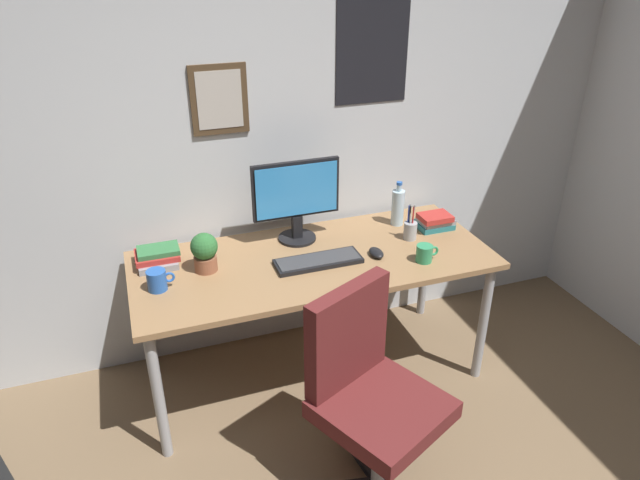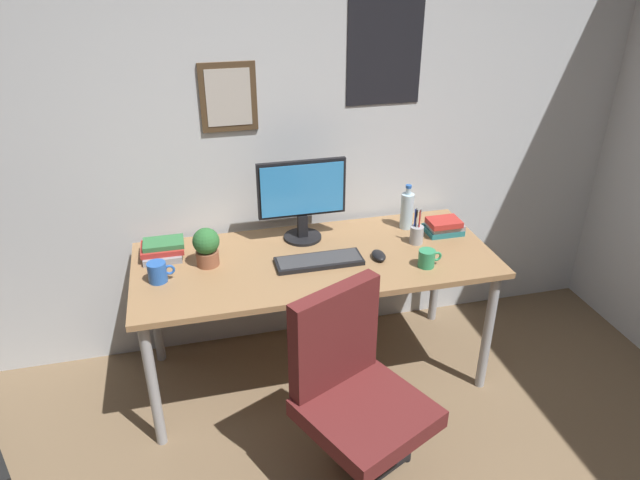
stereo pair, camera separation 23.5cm
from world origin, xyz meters
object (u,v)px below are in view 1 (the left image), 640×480
computer_mouse (376,253)px  coffee_mug_near (425,253)px  keyboard (318,261)px  potted_plant (204,251)px  monitor (296,198)px  pen_cup (410,230)px  water_bottle (398,207)px  book_stack_right (158,257)px  book_stack_left (435,221)px  coffee_mug_far (157,280)px  office_chair (368,387)px

computer_mouse → coffee_mug_near: size_ratio=0.92×
keyboard → potted_plant: bearing=167.6°
monitor → pen_cup: bearing=-19.2°
keyboard → pen_cup: bearing=8.8°
keyboard → water_bottle: (0.56, 0.27, 0.09)m
keyboard → book_stack_right: (-0.74, 0.25, 0.03)m
monitor → book_stack_left: size_ratio=2.40×
water_bottle → monitor: bearing=178.7°
computer_mouse → coffee_mug_far: coffee_mug_far is taller
office_chair → computer_mouse: size_ratio=8.64×
office_chair → coffee_mug_near: 0.79m
monitor → potted_plant: size_ratio=2.36×
potted_plant → computer_mouse: bearing=-9.9°
office_chair → coffee_mug_near: office_chair is taller
computer_mouse → water_bottle: size_ratio=0.44×
coffee_mug_near → coffee_mug_far: 1.28m
computer_mouse → coffee_mug_far: (-1.07, 0.04, 0.03)m
office_chair → water_bottle: 1.17m
book_stack_left → pen_cup: bearing=-159.0°
monitor → book_stack_right: bearing=-177.6°
coffee_mug_near → potted_plant: (-1.03, 0.27, 0.06)m
keyboard → potted_plant: 0.55m
water_bottle → potted_plant: water_bottle is taller
computer_mouse → coffee_mug_far: size_ratio=0.87×
coffee_mug_near → coffee_mug_far: coffee_mug_far is taller
coffee_mug_far → computer_mouse: bearing=-2.3°
book_stack_right → keyboard: bearing=-18.7°
office_chair → coffee_mug_near: bearing=45.5°
coffee_mug_far → book_stack_right: coffee_mug_far is taller
coffee_mug_near → computer_mouse: bearing=147.9°
book_stack_left → book_stack_right: (-1.48, 0.10, 0.00)m
potted_plant → pen_cup: pen_cup is taller
computer_mouse → pen_cup: (0.25, 0.11, 0.04)m
office_chair → book_stack_right: 1.21m
computer_mouse → keyboard: bearing=174.8°
water_bottle → coffee_mug_near: size_ratio=2.12×
office_chair → water_bottle: water_bottle is taller
office_chair → computer_mouse: bearing=63.9°
keyboard → book_stack_left: book_stack_left is taller
coffee_mug_near → book_stack_left: same height
pen_cup → book_stack_right: (-1.29, 0.17, -0.01)m
keyboard → computer_mouse: size_ratio=3.91×
coffee_mug_near → book_stack_right: 1.31m
computer_mouse → potted_plant: (-0.83, 0.14, 0.09)m
keyboard → coffee_mug_near: (0.50, -0.15, 0.03)m
computer_mouse → coffee_mug_near: coffee_mug_near is taller
monitor → coffee_mug_far: (-0.75, -0.27, -0.19)m
monitor → keyboard: (0.02, -0.28, -0.23)m
water_bottle → coffee_mug_near: 0.43m
computer_mouse → book_stack_right: bearing=165.0°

